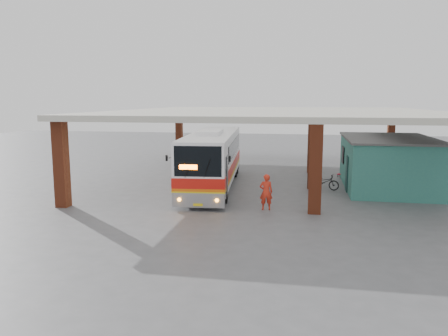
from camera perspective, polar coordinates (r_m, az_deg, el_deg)
ground at (r=24.48m, az=4.49°, el=-3.78°), size 90.00×90.00×0.00m
brick_columns at (r=28.95m, az=8.40°, el=2.50°), size 20.10×21.60×4.35m
canopy_roof at (r=30.33m, az=6.84°, el=7.22°), size 21.00×23.00×0.30m
shop_building at (r=28.47m, az=20.58°, el=0.67°), size 5.20×8.20×3.11m
coach_bus at (r=26.86m, az=-1.47°, el=1.25°), size 3.67×12.49×3.59m
motorcycle at (r=26.95m, az=12.91°, el=-1.77°), size 1.92×1.08×0.95m
pedestrian at (r=21.52m, az=5.52°, el=-3.14°), size 0.72×0.55×1.79m
red_chair at (r=31.54m, az=15.12°, el=-0.57°), size 0.50×0.50×0.73m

